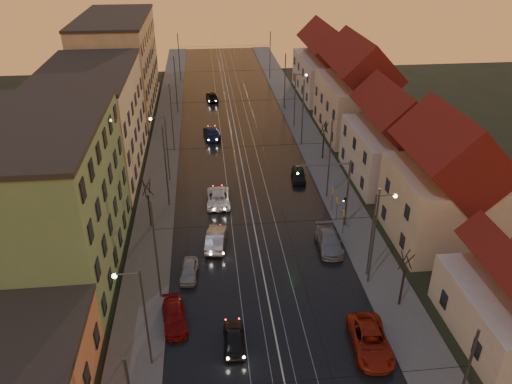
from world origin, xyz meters
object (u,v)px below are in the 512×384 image
object	(u,v)px
driving_car_2	(218,197)
parked_right_0	(370,341)
driving_car_3	(212,132)
driving_car_4	(212,96)
parked_right_2	(298,175)
street_lamp_0	(140,310)
street_lamp_1	(376,227)
traffic_light_mast	(338,186)
street_lamp_3	(297,95)
parked_right_1	(329,241)
driving_car_0	(234,338)
parked_left_2	(174,317)
parked_left_3	(189,271)
street_lamp_2	(164,142)
driving_car_1	(216,238)

from	to	relation	value
driving_car_2	parked_right_0	distance (m)	24.34
driving_car_3	driving_car_4	xyz separation A→B (m)	(0.53, 16.69, 0.01)
parked_right_0	parked_right_2	world-z (taller)	parked_right_0
street_lamp_0	street_lamp_1	world-z (taller)	same
traffic_light_mast	driving_car_2	xyz separation A→B (m)	(-11.33, 6.07, -3.87)
street_lamp_0	street_lamp_3	size ratio (longest dim) A/B	1.00
driving_car_4	parked_right_1	bearing A→B (deg)	96.96
street_lamp_0	driving_car_2	distance (m)	23.18
driving_car_0	parked_left_2	size ratio (longest dim) A/B	0.89
driving_car_3	parked_left_3	xyz separation A→B (m)	(-2.90, -31.47, -0.16)
street_lamp_1	driving_car_4	distance (m)	51.26
driving_car_4	parked_left_2	world-z (taller)	driving_car_4
driving_car_2	parked_left_3	xyz separation A→B (m)	(-3.02, -12.57, -0.12)
street_lamp_1	street_lamp_2	xyz separation A→B (m)	(-18.21, 20.00, 0.00)
parked_left_3	parked_right_0	distance (m)	16.09
street_lamp_0	street_lamp_3	world-z (taller)	same
driving_car_3	parked_left_3	bearing A→B (deg)	79.74
street_lamp_0	driving_car_1	bearing A→B (deg)	69.47
street_lamp_3	driving_car_2	xyz separation A→B (m)	(-12.44, -21.94, -4.15)
street_lamp_2	parked_right_0	bearing A→B (deg)	-61.08
driving_car_3	parked_right_2	xyz separation A→B (m)	(9.70, -14.49, -0.10)
driving_car_3	driving_car_0	bearing A→B (deg)	85.57
street_lamp_1	driving_car_4	size ratio (longest dim) A/B	1.75
street_lamp_3	driving_car_1	world-z (taller)	street_lamp_3
street_lamp_1	traffic_light_mast	distance (m)	8.08
street_lamp_0	street_lamp_1	distance (m)	19.89
parked_left_3	parked_right_1	distance (m)	13.21
street_lamp_0	driving_car_4	size ratio (longest dim) A/B	1.75
driving_car_1	parked_right_0	xyz separation A→B (m)	(10.36, -14.15, -0.03)
street_lamp_2	street_lamp_3	bearing A→B (deg)	41.31
parked_left_3	driving_car_3	bearing A→B (deg)	89.20
street_lamp_0	driving_car_4	distance (m)	58.13
street_lamp_1	traffic_light_mast	bearing A→B (deg)	97.91
parked_right_2	driving_car_1	bearing A→B (deg)	-123.04
driving_car_2	parked_right_0	xyz separation A→B (m)	(9.82, -22.27, 0.03)
parked_right_2	parked_right_0	bearing A→B (deg)	-83.59
driving_car_1	parked_right_1	world-z (taller)	driving_car_1
driving_car_1	driving_car_4	bearing A→B (deg)	-83.57
street_lamp_3	driving_car_0	world-z (taller)	street_lamp_3
traffic_light_mast	driving_car_0	bearing A→B (deg)	-126.72
driving_car_1	driving_car_2	size ratio (longest dim) A/B	0.90
driving_car_2	parked_right_2	bearing A→B (deg)	-154.45
driving_car_1	parked_right_1	xyz separation A→B (m)	(10.40, -1.49, -0.05)
driving_car_0	street_lamp_3	bearing A→B (deg)	-103.58
street_lamp_1	driving_car_2	size ratio (longest dim) A/B	1.52
parked_left_2	parked_right_0	bearing A→B (deg)	-23.58
street_lamp_2	parked_left_3	bearing A→B (deg)	-81.54
street_lamp_0	driving_car_3	xyz separation A→B (m)	(5.65, 40.96, -4.12)
street_lamp_1	driving_car_1	xyz separation A→B (m)	(-12.98, 5.95, -4.10)
driving_car_0	driving_car_2	size ratio (longest dim) A/B	0.72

